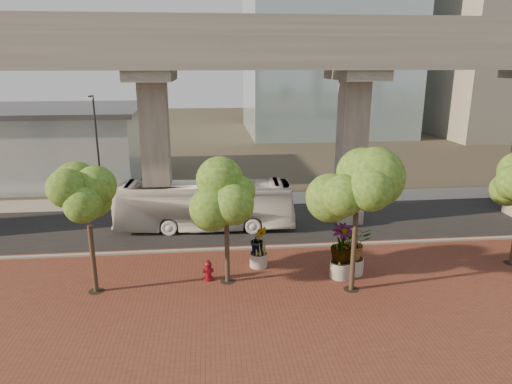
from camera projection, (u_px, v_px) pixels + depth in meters
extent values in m
plane|color=#3A362A|center=(259.00, 236.00, 27.25)|extent=(160.00, 160.00, 0.00)
cube|color=brown|center=(280.00, 303.00, 19.59)|extent=(70.00, 13.00, 0.06)
cube|color=black|center=(256.00, 224.00, 29.15)|extent=(90.00, 8.00, 0.04)
cube|color=#99978F|center=(263.00, 248.00, 25.31)|extent=(70.00, 0.25, 0.16)
cube|color=#99978F|center=(248.00, 199.00, 34.41)|extent=(90.00, 3.00, 0.06)
cube|color=#9D988E|center=(259.00, 53.00, 24.75)|extent=(72.00, 2.40, 1.80)
cube|color=#9D988E|center=(253.00, 54.00, 27.81)|extent=(72.00, 2.40, 1.80)
cube|color=#9D988E|center=(261.00, 24.00, 23.31)|extent=(72.00, 0.12, 1.00)
cube|color=#9D988E|center=(251.00, 31.00, 28.48)|extent=(72.00, 0.12, 1.00)
cube|color=silver|center=(12.00, 146.00, 39.76)|extent=(22.00, 12.00, 6.00)
cube|color=#535358|center=(6.00, 110.00, 38.91)|extent=(23.00, 13.00, 0.40)
cube|color=gray|center=(507.00, 47.00, 62.14)|extent=(18.00, 16.00, 24.00)
imported|color=white|center=(205.00, 205.00, 28.08)|extent=(11.07, 3.13, 3.05)
cylinder|color=maroon|center=(209.00, 279.00, 21.66)|extent=(0.45, 0.45, 0.10)
cylinder|color=maroon|center=(208.00, 272.00, 21.56)|extent=(0.30, 0.30, 0.73)
sphere|color=maroon|center=(208.00, 265.00, 21.46)|extent=(0.35, 0.35, 0.35)
cylinder|color=maroon|center=(208.00, 261.00, 21.41)|extent=(0.10, 0.10, 0.13)
cylinder|color=maroon|center=(208.00, 270.00, 21.54)|extent=(0.50, 0.20, 0.20)
cylinder|color=gray|center=(353.00, 266.00, 22.24)|extent=(1.00, 1.00, 0.78)
imported|color=#264E14|center=(354.00, 242.00, 21.91)|extent=(2.23, 2.23, 1.67)
cylinder|color=gray|center=(340.00, 269.00, 21.85)|extent=(1.01, 1.01, 0.79)
imported|color=#264E14|center=(342.00, 244.00, 21.49)|extent=(2.47, 2.47, 1.85)
cylinder|color=#A6A396|center=(259.00, 260.00, 23.02)|extent=(0.89, 0.89, 0.70)
imported|color=#264E14|center=(259.00, 239.00, 22.72)|extent=(1.99, 1.99, 1.49)
cylinder|color=#4C382B|center=(93.00, 259.00, 20.13)|extent=(0.22, 0.22, 3.16)
cylinder|color=black|center=(97.00, 291.00, 20.57)|extent=(0.70, 0.70, 0.01)
cylinder|color=#4C382B|center=(227.00, 251.00, 21.07)|extent=(0.22, 0.22, 3.12)
cylinder|color=black|center=(228.00, 281.00, 21.50)|extent=(0.70, 0.70, 0.01)
cylinder|color=#4C382B|center=(354.00, 252.00, 20.24)|extent=(0.22, 0.22, 3.65)
cylinder|color=black|center=(351.00, 289.00, 20.74)|extent=(0.70, 0.70, 0.01)
cylinder|color=black|center=(511.00, 263.00, 23.44)|extent=(0.70, 0.70, 0.01)
cylinder|color=#2B2A2F|center=(98.00, 152.00, 32.29)|extent=(0.14, 0.14, 7.75)
cube|color=#2B2A2F|center=(91.00, 96.00, 30.77)|extent=(0.15, 0.97, 0.15)
cube|color=silver|center=(89.00, 98.00, 30.33)|extent=(0.39, 0.19, 0.12)
cylinder|color=#2E2E33|center=(357.00, 141.00, 33.97)|extent=(0.15, 0.15, 8.60)
cube|color=#2E2E33|center=(363.00, 82.00, 32.28)|extent=(0.16, 1.08, 0.16)
cube|color=silver|center=(365.00, 84.00, 31.80)|extent=(0.43, 0.22, 0.13)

